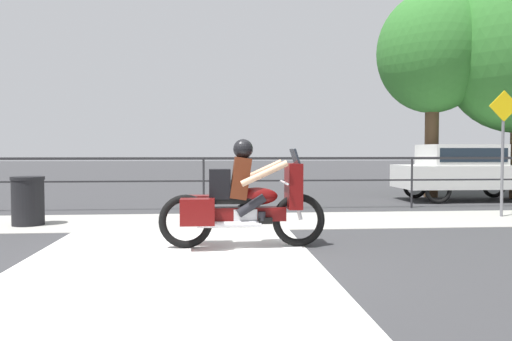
% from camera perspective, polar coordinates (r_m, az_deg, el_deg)
% --- Properties ---
extents(ground_plane, '(120.00, 120.00, 0.00)m').
position_cam_1_polar(ground_plane, '(6.70, -7.01, -9.96)').
color(ground_plane, '#38383A').
extents(sidewalk_band, '(44.00, 2.40, 0.01)m').
position_cam_1_polar(sidewalk_band, '(10.05, -6.24, -5.80)').
color(sidewalk_band, '#A8A59E').
rests_on(sidewalk_band, ground).
extents(crosswalk_band, '(3.79, 6.00, 0.01)m').
position_cam_1_polar(crosswalk_band, '(6.52, -9.85, -10.28)').
color(crosswalk_band, silver).
rests_on(crosswalk_band, ground).
extents(fence_railing, '(36.00, 0.05, 1.26)m').
position_cam_1_polar(fence_railing, '(11.89, -6.01, 0.23)').
color(fence_railing, '#232326').
rests_on(fence_railing, ground).
extents(motorcycle, '(2.44, 0.76, 1.59)m').
position_cam_1_polar(motorcycle, '(7.30, -1.64, -3.39)').
color(motorcycle, black).
rests_on(motorcycle, ground).
extents(parked_car, '(3.94, 1.67, 1.58)m').
position_cam_1_polar(parked_car, '(15.22, 22.79, 0.23)').
color(parked_car, silver).
rests_on(parked_car, ground).
extents(trash_bin, '(0.61, 0.61, 0.93)m').
position_cam_1_polar(trash_bin, '(10.36, -24.61, -3.18)').
color(trash_bin, black).
rests_on(trash_bin, ground).
extents(street_sign, '(0.66, 0.06, 2.69)m').
position_cam_1_polar(street_sign, '(11.82, 26.39, 3.21)').
color(street_sign, slate).
rests_on(street_sign, ground).
extents(tree_behind_sign, '(3.32, 3.32, 6.20)m').
position_cam_1_polar(tree_behind_sign, '(16.27, 19.56, 12.53)').
color(tree_behind_sign, brown).
rests_on(tree_behind_sign, ground).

